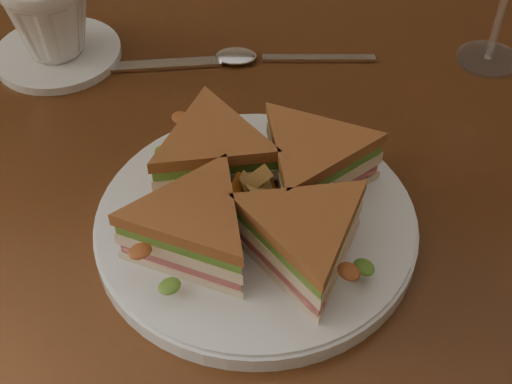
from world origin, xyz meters
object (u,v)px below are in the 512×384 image
sandwich_wedges (256,196)px  saucer (58,54)px  table (207,213)px  knife (120,68)px  spoon (256,57)px  coffee_cup (49,14)px  plate (256,225)px

sandwich_wedges → saucer: 0.35m
table → saucer: (-0.18, 0.15, 0.10)m
knife → sandwich_wedges: bearing=-63.4°
spoon → sandwich_wedges: bearing=-90.0°
table → knife: size_ratio=5.58×
saucer → spoon: bearing=-0.3°
spoon → saucer: same height
knife → coffee_cup: bearing=157.1°
plate → table: bearing=117.1°
knife → spoon: bearing=0.6°
sandwich_wedges → saucer: (-0.23, 0.26, -0.04)m
knife → table: bearing=-58.6°
knife → coffee_cup: size_ratio=2.13×
sandwich_wedges → saucer: bearing=131.9°
spoon → saucer: (-0.23, 0.00, 0.00)m
saucer → knife: bearing=-15.9°
table → coffee_cup: size_ratio=11.91×
table → saucer: bearing=139.7°
plate → coffee_cup: (-0.23, 0.26, 0.05)m
plate → knife: 0.29m
knife → saucer: bearing=157.1°
knife → plate: bearing=-63.4°
spoon → table: bearing=-109.9°
knife → saucer: saucer is taller
spoon → saucer: bearing=178.6°
spoon → coffee_cup: coffee_cup is taller
sandwich_wedges → knife: sandwich_wedges is taller
coffee_cup → knife: bearing=-26.5°
table → plate: size_ratio=4.21×
sandwich_wedges → saucer: size_ratio=1.94×
table → plate: plate is taller
plate → knife: size_ratio=1.33×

